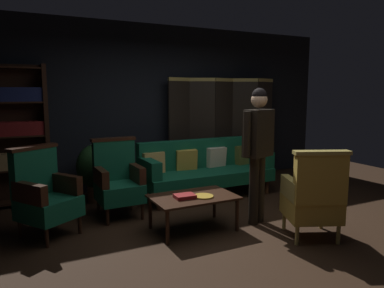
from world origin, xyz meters
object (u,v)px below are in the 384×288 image
object	(u,v)px
armchair_wing_right	(118,180)
brass_tray	(203,196)
bookshelf	(15,133)
coffee_table	(193,200)
standing_figure	(258,143)
book_red_leather	(185,196)
armchair_wing_left	(45,194)
potted_plant	(96,169)
folding_screen	(224,128)
velvet_couch	(204,167)
armchair_gilt_accent	(314,197)

from	to	relation	value
armchair_wing_right	brass_tray	world-z (taller)	armchair_wing_right
bookshelf	armchair_wing_right	xyz separation A→B (m)	(1.19, -1.11, -0.57)
coffee_table	standing_figure	distance (m)	1.06
book_red_leather	brass_tray	xyz separation A→B (m)	(0.22, -0.05, -0.01)
standing_figure	book_red_leather	bearing A→B (deg)	173.51
armchair_wing_left	potted_plant	bearing A→B (deg)	52.84
bookshelf	brass_tray	xyz separation A→B (m)	(1.95, -2.10, -0.64)
standing_figure	armchair_wing_right	bearing A→B (deg)	144.97
armchair_wing_right	standing_figure	xyz separation A→B (m)	(1.50, -1.05, 0.54)
folding_screen	bookshelf	bearing A→B (deg)	178.61
coffee_table	armchair_wing_left	distance (m)	1.72
velvet_couch	armchair_gilt_accent	distance (m)	2.13
folding_screen	armchair_wing_left	distance (m)	3.49
armchair_wing_right	potted_plant	distance (m)	0.79
armchair_wing_left	armchair_wing_right	world-z (taller)	same
velvet_couch	armchair_gilt_accent	world-z (taller)	armchair_gilt_accent
potted_plant	book_red_leather	world-z (taller)	potted_plant
coffee_table	armchair_gilt_accent	xyz separation A→B (m)	(1.09, -0.84, 0.12)
bookshelf	coffee_table	size ratio (longest dim) A/B	2.05
velvet_couch	armchair_wing_right	distance (m)	1.56
bookshelf	armchair_wing_right	world-z (taller)	bookshelf
book_red_leather	brass_tray	world-z (taller)	book_red_leather
coffee_table	armchair_gilt_accent	size ratio (longest dim) A/B	0.96
coffee_table	potted_plant	xyz separation A→B (m)	(-0.79, 1.69, 0.13)
folding_screen	armchair_wing_right	xyz separation A→B (m)	(-2.27, -1.02, -0.50)
armchair_gilt_accent	armchair_wing_left	size ratio (longest dim) A/B	1.00
folding_screen	potted_plant	size ratio (longest dim) A/B	2.43
potted_plant	armchair_wing_left	bearing A→B (deg)	-127.16
book_red_leather	armchair_gilt_accent	bearing A→B (deg)	-33.65
coffee_table	brass_tray	xyz separation A→B (m)	(0.09, -0.09, 0.05)
velvet_couch	coffee_table	distance (m)	1.53
book_red_leather	standing_figure	bearing A→B (deg)	-6.49
velvet_couch	brass_tray	size ratio (longest dim) A/B	8.81
brass_tray	bookshelf	bearing A→B (deg)	132.83
folding_screen	book_red_leather	xyz separation A→B (m)	(-1.73, -1.96, -0.54)
velvet_couch	coffee_table	xyz separation A→B (m)	(-0.84, -1.28, -0.08)
armchair_wing_left	armchair_gilt_accent	bearing A→B (deg)	-28.49
velvet_couch	potted_plant	bearing A→B (deg)	165.86
standing_figure	armchair_gilt_accent	bearing A→B (deg)	-69.64
armchair_gilt_accent	folding_screen	bearing A→B (deg)	79.60
bookshelf	velvet_couch	distance (m)	2.86
bookshelf	potted_plant	world-z (taller)	bookshelf
folding_screen	potted_plant	bearing A→B (deg)	-174.21
standing_figure	brass_tray	size ratio (longest dim) A/B	7.07
coffee_table	bookshelf	bearing A→B (deg)	132.64
standing_figure	folding_screen	bearing A→B (deg)	69.64
armchair_wing_right	standing_figure	bearing A→B (deg)	-35.03
coffee_table	book_red_leather	world-z (taller)	book_red_leather
armchair_wing_left	potted_plant	xyz separation A→B (m)	(0.81, 1.07, 0.02)
folding_screen	standing_figure	bearing A→B (deg)	-110.36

